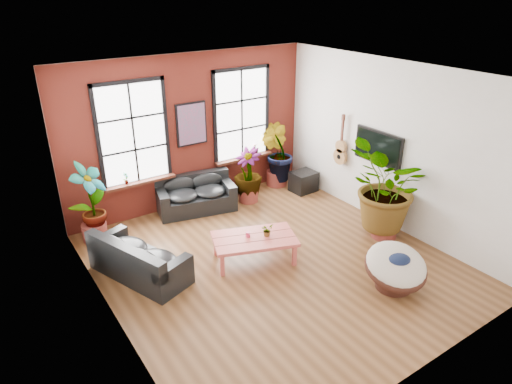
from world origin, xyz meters
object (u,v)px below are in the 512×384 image
Objects in this scene: papasan_chair at (396,267)px; sofa_back at (195,195)px; coffee_table at (254,240)px; sofa_left at (137,260)px.

sofa_back is at bearing 128.15° from papasan_chair.
papasan_chair is (1.45, -4.65, 0.05)m from sofa_back.
coffee_table is (-0.07, -2.57, 0.07)m from sofa_back.
papasan_chair reaches higher than sofa_left.
sofa_back is 0.92× the size of sofa_left.
papasan_chair is at bearing -33.65° from coffee_table.
sofa_back reaches higher than sofa_left.
coffee_table is at bearing -78.83° from sofa_back.
papasan_chair is (3.55, -2.81, 0.07)m from sofa_left.
sofa_back is at bearing -69.10° from sofa_left.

